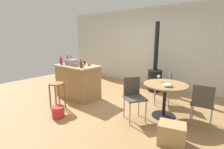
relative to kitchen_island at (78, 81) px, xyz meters
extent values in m
plane|color=#A37A4C|center=(1.05, 0.20, -0.47)|extent=(8.80, 8.80, 0.00)
cube|color=beige|center=(1.05, 2.57, 0.88)|extent=(8.00, 0.10, 2.70)
cube|color=#A37A4C|center=(0.00, 0.00, -0.02)|extent=(1.18, 0.68, 0.90)
cube|color=tan|center=(0.00, 0.00, 0.45)|extent=(1.24, 0.74, 0.04)
cylinder|color=olive|center=(0.35, -0.70, -0.17)|extent=(0.04, 0.04, 0.61)
cylinder|color=olive|center=(0.10, -0.70, -0.17)|extent=(0.04, 0.04, 0.61)
cylinder|color=olive|center=(0.10, -0.95, -0.17)|extent=(0.04, 0.04, 0.61)
cylinder|color=olive|center=(0.35, -0.95, -0.17)|extent=(0.04, 0.04, 0.61)
cylinder|color=olive|center=(0.22, -0.83, 0.15)|extent=(0.33, 0.33, 0.03)
cylinder|color=black|center=(2.39, 0.39, -0.46)|extent=(0.50, 0.50, 0.02)
cylinder|color=black|center=(2.39, 0.39, -0.12)|extent=(0.07, 0.07, 0.70)
cylinder|color=#A37A4C|center=(2.39, 0.39, 0.25)|extent=(0.91, 0.91, 0.03)
cube|color=#47423D|center=(2.05, 1.06, -0.01)|extent=(0.54, 0.54, 0.03)
cube|color=#47423D|center=(2.22, 1.15, 0.19)|extent=(0.19, 0.33, 0.40)
cylinder|color=gray|center=(2.28, 0.99, -0.25)|extent=(0.02, 0.02, 0.45)
cylinder|color=gray|center=(2.12, 1.29, -0.25)|extent=(0.02, 0.02, 0.45)
cylinder|color=gray|center=(1.82, 1.13, -0.25)|extent=(0.02, 0.02, 0.45)
cylinder|color=gray|center=(1.97, 0.83, -0.25)|extent=(0.02, 0.02, 0.45)
cube|color=#47423D|center=(1.99, -0.17, 0.01)|extent=(0.56, 0.56, 0.03)
cube|color=#47423D|center=(1.84, -0.06, 0.21)|extent=(0.23, 0.31, 0.40)
cylinder|color=gray|center=(1.95, 0.06, -0.24)|extent=(0.02, 0.02, 0.47)
cylinder|color=gray|center=(1.75, -0.21, -0.24)|extent=(0.02, 0.02, 0.47)
cylinder|color=gray|center=(2.03, -0.41, -0.24)|extent=(0.02, 0.02, 0.47)
cylinder|color=gray|center=(2.23, -0.13, -0.24)|extent=(0.02, 0.02, 0.47)
cube|color=#47423D|center=(3.11, 0.47, -0.02)|extent=(0.44, 0.44, 0.03)
cube|color=#47423D|center=(3.13, 0.28, 0.18)|extent=(0.36, 0.07, 0.40)
cylinder|color=gray|center=(2.96, 0.28, -0.25)|extent=(0.02, 0.02, 0.44)
cylinder|color=gray|center=(3.30, 0.32, -0.25)|extent=(0.02, 0.02, 0.44)
cylinder|color=gray|center=(3.26, 0.66, -0.25)|extent=(0.02, 0.02, 0.44)
cylinder|color=gray|center=(2.92, 0.62, -0.25)|extent=(0.02, 0.02, 0.44)
cylinder|color=black|center=(1.45, 1.91, -0.44)|extent=(0.37, 0.37, 0.06)
cylinder|color=black|center=(1.45, 1.91, -0.10)|extent=(0.44, 0.44, 0.62)
cube|color=#2D2826|center=(1.45, 1.69, -0.10)|extent=(0.20, 0.02, 0.20)
cylinder|color=black|center=(1.45, 1.91, 0.95)|extent=(0.13, 0.13, 1.47)
cube|color=gray|center=(-0.10, -0.09, 0.54)|extent=(0.40, 0.23, 0.15)
cube|color=gray|center=(-0.10, -0.09, 0.62)|extent=(0.38, 0.14, 0.02)
cube|color=orange|center=(-0.20, -0.21, 0.54)|extent=(0.04, 0.01, 0.04)
cube|color=orange|center=(0.00, -0.21, 0.54)|extent=(0.04, 0.01, 0.04)
cylinder|color=#603314|center=(0.41, -0.21, 0.55)|extent=(0.07, 0.07, 0.16)
cylinder|color=#603314|center=(0.41, -0.21, 0.66)|extent=(0.03, 0.03, 0.06)
cylinder|color=maroon|center=(-0.42, 0.12, 0.55)|extent=(0.08, 0.08, 0.17)
cylinder|color=maroon|center=(-0.42, 0.12, 0.66)|extent=(0.03, 0.03, 0.06)
cylinder|color=maroon|center=(-0.46, -0.20, 0.55)|extent=(0.08, 0.08, 0.17)
cylinder|color=maroon|center=(-0.46, -0.20, 0.67)|extent=(0.03, 0.03, 0.07)
cylinder|color=maroon|center=(-0.43, 0.01, 0.56)|extent=(0.07, 0.07, 0.19)
cylinder|color=maroon|center=(-0.43, 0.01, 0.69)|extent=(0.03, 0.03, 0.07)
cylinder|color=#DB6651|center=(0.17, -0.18, 0.51)|extent=(0.08, 0.08, 0.09)
torus|color=#DB6651|center=(0.22, -0.18, 0.52)|extent=(0.05, 0.01, 0.05)
cylinder|color=#DB6651|center=(0.34, 0.13, 0.51)|extent=(0.08, 0.08, 0.10)
torus|color=#DB6651|center=(0.40, 0.13, 0.52)|extent=(0.05, 0.01, 0.05)
cylinder|color=tan|center=(0.30, -0.07, 0.51)|extent=(0.08, 0.08, 0.10)
torus|color=tan|center=(0.35, -0.07, 0.52)|extent=(0.05, 0.01, 0.05)
cylinder|color=#383838|center=(0.11, 0.17, 0.52)|extent=(0.07, 0.07, 0.10)
torus|color=#383838|center=(0.15, 0.17, 0.52)|extent=(0.05, 0.01, 0.05)
cylinder|color=silver|center=(2.18, 0.50, 0.26)|extent=(0.06, 0.06, 0.00)
cylinder|color=silver|center=(2.18, 0.50, 0.31)|extent=(0.01, 0.01, 0.08)
ellipsoid|color=silver|center=(2.18, 0.50, 0.37)|extent=(0.07, 0.07, 0.06)
ellipsoid|color=white|center=(2.50, 0.22, 0.30)|extent=(0.18, 0.18, 0.07)
cube|color=tan|center=(2.87, -0.47, -0.30)|extent=(0.49, 0.42, 0.34)
cylinder|color=red|center=(0.64, -1.10, -0.35)|extent=(0.27, 0.27, 0.24)
camera|label=1|loc=(3.67, -2.99, 1.23)|focal=27.05mm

